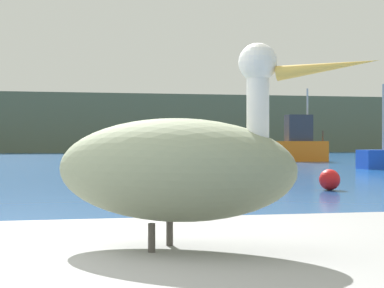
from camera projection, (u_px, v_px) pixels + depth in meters
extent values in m
cube|color=#5B664C|center=(53.00, 124.00, 82.71)|extent=(140.00, 16.59, 7.15)
ellipsoid|color=gray|center=(172.00, 170.00, 2.68)|extent=(1.17, 1.02, 0.43)
cylinder|color=white|center=(258.00, 115.00, 2.54)|extent=(0.09, 0.09, 0.32)
sphere|color=white|center=(258.00, 62.00, 2.54)|extent=(0.16, 0.16, 0.16)
cone|color=gold|center=(327.00, 67.00, 2.44)|extent=(0.36, 0.27, 0.09)
cylinder|color=#4C4742|center=(170.00, 232.00, 2.78)|extent=(0.03, 0.03, 0.12)
cylinder|color=#4C4742|center=(152.00, 238.00, 2.61)|extent=(0.03, 0.03, 0.12)
cylinder|color=#B2B2B2|center=(383.00, 117.00, 30.64)|extent=(0.12, 0.12, 3.16)
cube|color=orange|center=(281.00, 151.00, 42.13)|extent=(6.05, 1.93, 1.34)
cube|color=#2D333D|center=(299.00, 128.00, 42.30)|extent=(1.69, 1.24, 1.74)
cylinder|color=#B2B2B2|center=(307.00, 115.00, 42.39)|extent=(0.12, 0.12, 3.49)
cylinder|color=#3F382D|center=(323.00, 136.00, 42.55)|extent=(0.10, 0.10, 0.70)
sphere|color=red|center=(330.00, 180.00, 17.01)|extent=(0.56, 0.56, 0.56)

